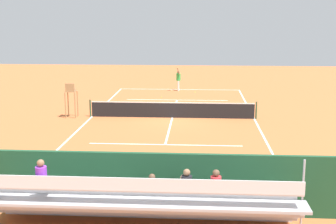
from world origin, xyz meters
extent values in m
plane|color=#BC6033|center=(0.00, 0.00, 0.00)|extent=(60.00, 60.00, 0.00)
cube|color=white|center=(0.00, -11.00, 0.00)|extent=(10.00, 0.10, 0.01)
cube|color=white|center=(0.00, 11.00, 0.00)|extent=(10.00, 0.10, 0.01)
cube|color=white|center=(-5.00, 0.00, 0.00)|extent=(0.10, 22.00, 0.01)
cube|color=white|center=(5.00, 0.00, 0.00)|extent=(0.10, 22.00, 0.01)
cube|color=white|center=(0.00, -6.05, 0.00)|extent=(7.50, 0.10, 0.01)
cube|color=white|center=(0.00, 6.05, 0.00)|extent=(7.50, 0.10, 0.01)
cube|color=white|center=(0.00, 0.00, 0.00)|extent=(0.10, 12.10, 0.01)
cube|color=white|center=(0.00, -11.00, 0.00)|extent=(0.10, 0.30, 0.01)
cube|color=black|center=(0.00, 0.00, 0.46)|extent=(10.00, 0.02, 0.91)
cube|color=white|center=(0.00, 0.00, 0.94)|extent=(10.00, 0.04, 0.06)
cylinder|color=#2D5133|center=(-5.10, 0.00, 0.54)|extent=(0.10, 0.10, 1.07)
cylinder|color=#2D5133|center=(5.10, 0.00, 0.54)|extent=(0.10, 0.10, 1.07)
cube|color=#1E4C2D|center=(0.00, 14.00, 1.00)|extent=(18.00, 0.16, 2.00)
cube|color=#B2B2B7|center=(0.00, 14.35, 0.23)|extent=(9.00, 0.10, 0.45)
cube|color=#B2B2B7|center=(0.00, 14.70, 0.41)|extent=(9.00, 0.80, 0.08)
cube|color=#B2B2B7|center=(0.00, 14.32, 0.23)|extent=(9.00, 0.04, 0.45)
cube|color=silver|center=(0.00, 14.80, 0.83)|extent=(8.60, 0.36, 0.04)
cube|color=silver|center=(0.00, 14.98, 1.03)|extent=(8.60, 0.03, 0.36)
cube|color=#B2B2B7|center=(0.00, 15.50, 0.86)|extent=(9.00, 0.80, 0.08)
cube|color=#B2B2B7|center=(0.00, 15.12, 0.68)|extent=(9.00, 0.04, 0.45)
cube|color=silver|center=(0.00, 15.60, 1.28)|extent=(8.60, 0.36, 0.04)
cube|color=silver|center=(0.00, 15.78, 1.48)|extent=(8.60, 0.03, 0.36)
cube|color=#B2B2B7|center=(0.00, 16.30, 1.31)|extent=(9.00, 0.80, 0.08)
cube|color=#B2B2B7|center=(0.00, 15.92, 1.12)|extent=(9.00, 0.04, 0.45)
cube|color=silver|center=(0.00, 16.40, 1.73)|extent=(8.60, 0.36, 0.04)
cube|color=silver|center=(0.00, 16.58, 1.93)|extent=(8.60, 0.03, 0.36)
cylinder|color=#B2B2B7|center=(-4.50, 15.50, 1.18)|extent=(0.06, 0.06, 2.35)
cube|color=#2D2D33|center=(-0.23, 14.63, 0.87)|extent=(0.32, 0.40, 0.12)
cylinder|color=white|center=(-0.23, 14.75, 1.16)|extent=(0.30, 0.30, 0.45)
sphere|color=brown|center=(-0.23, 14.75, 1.48)|extent=(0.20, 0.20, 0.20)
cube|color=#2D2D33|center=(-1.29, 15.43, 1.32)|extent=(0.32, 0.40, 0.12)
cylinder|color=black|center=(-1.29, 15.55, 1.60)|extent=(0.30, 0.30, 0.45)
sphere|color=#8C6647|center=(-1.29, 15.55, 1.93)|extent=(0.20, 0.20, 0.20)
cube|color=#2D2D33|center=(-2.10, 15.43, 1.32)|extent=(0.32, 0.40, 0.12)
cylinder|color=red|center=(-2.10, 15.55, 1.60)|extent=(0.30, 0.30, 0.45)
sphere|color=brown|center=(-2.10, 15.55, 1.93)|extent=(0.20, 0.20, 0.20)
cube|color=#2D2D33|center=(2.56, 16.23, 1.77)|extent=(0.32, 0.40, 0.12)
cylinder|color=purple|center=(2.56, 16.35, 2.06)|extent=(0.30, 0.30, 0.45)
sphere|color=#8C6647|center=(2.56, 16.35, 2.38)|extent=(0.20, 0.20, 0.20)
cube|color=#2D2D33|center=(-1.17, 14.63, 0.87)|extent=(0.32, 0.40, 0.12)
cylinder|color=purple|center=(-1.17, 14.75, 1.16)|extent=(0.30, 0.30, 0.45)
sphere|color=tan|center=(-1.17, 14.75, 1.48)|extent=(0.20, 0.20, 0.20)
cylinder|color=#A88456|center=(5.90, -0.05, 0.80)|extent=(0.07, 0.07, 1.60)
cylinder|color=#A88456|center=(6.50, -0.05, 0.80)|extent=(0.07, 0.07, 1.60)
cylinder|color=#A88456|center=(5.90, 0.55, 0.80)|extent=(0.07, 0.07, 1.60)
cylinder|color=#A88456|center=(6.50, 0.55, 0.80)|extent=(0.07, 0.07, 1.60)
cube|color=#A88456|center=(6.20, 0.25, 1.63)|extent=(0.56, 0.56, 0.06)
cube|color=#A88456|center=(6.20, 0.49, 1.90)|extent=(0.56, 0.06, 0.48)
cube|color=#A88456|center=(5.94, 0.25, 1.78)|extent=(0.04, 0.48, 0.04)
cube|color=#A88456|center=(6.46, 0.25, 1.78)|extent=(0.04, 0.48, 0.04)
cube|color=#234C2D|center=(-3.39, 13.20, 0.45)|extent=(1.80, 0.40, 0.05)
cylinder|color=#234C2D|center=(-4.14, 13.20, 0.23)|extent=(0.06, 0.06, 0.45)
cylinder|color=#234C2D|center=(-2.64, 13.20, 0.23)|extent=(0.06, 0.06, 0.45)
cube|color=#234C2D|center=(-3.39, 13.38, 0.75)|extent=(1.80, 0.04, 0.36)
cube|color=black|center=(-1.49, 13.40, 0.18)|extent=(0.90, 0.36, 0.36)
cylinder|color=white|center=(0.08, -10.47, 0.42)|extent=(0.14, 0.14, 0.85)
cylinder|color=white|center=(0.08, -10.25, 0.42)|extent=(0.14, 0.14, 0.85)
cylinder|color=green|center=(0.08, -10.36, 1.15)|extent=(0.37, 0.37, 0.60)
sphere|color=#8C6647|center=(0.08, -10.36, 1.56)|extent=(0.22, 0.22, 0.22)
cylinder|color=#8C6647|center=(0.08, -10.14, 1.65)|extent=(0.25, 0.09, 0.55)
cylinder|color=#8C6647|center=(0.08, -10.58, 1.18)|extent=(0.09, 0.09, 0.50)
cylinder|color=black|center=(0.87, -10.41, 0.01)|extent=(0.28, 0.10, 0.03)
torus|color=#D8CC4C|center=(0.61, -10.48, 0.01)|extent=(0.37, 0.37, 0.02)
cylinder|color=white|center=(0.61, -10.48, 0.01)|extent=(0.25, 0.25, 0.00)
sphere|color=#CCDB33|center=(-1.32, -9.53, 0.03)|extent=(0.07, 0.07, 0.07)
sphere|color=#CCDB33|center=(1.25, -6.97, 0.03)|extent=(0.07, 0.07, 0.07)
camera|label=1|loc=(-1.58, 27.83, 6.23)|focal=49.65mm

